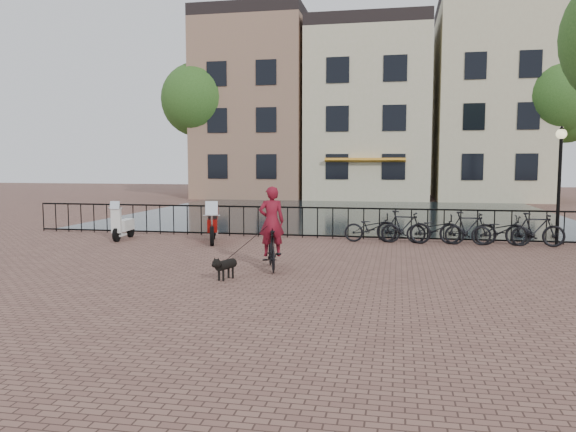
% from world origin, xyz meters
% --- Properties ---
extents(ground, '(100.00, 100.00, 0.00)m').
position_xyz_m(ground, '(0.00, 0.00, 0.00)').
color(ground, brown).
rests_on(ground, ground).
extents(canal_water, '(20.00, 20.00, 0.00)m').
position_xyz_m(canal_water, '(0.00, 17.30, 0.00)').
color(canal_water, black).
rests_on(canal_water, ground).
extents(railing, '(20.00, 0.05, 1.02)m').
position_xyz_m(railing, '(0.00, 8.00, 0.50)').
color(railing, black).
rests_on(railing, ground).
extents(canal_house_left, '(7.50, 9.00, 12.80)m').
position_xyz_m(canal_house_left, '(-7.50, 30.00, 6.40)').
color(canal_house_left, '#907054').
rests_on(canal_house_left, ground).
extents(canal_house_mid, '(8.00, 9.50, 11.80)m').
position_xyz_m(canal_house_mid, '(0.50, 30.00, 5.90)').
color(canal_house_mid, '#C2BF93').
rests_on(canal_house_mid, ground).
extents(canal_house_right, '(7.00, 9.00, 13.30)m').
position_xyz_m(canal_house_right, '(8.50, 30.00, 6.65)').
color(canal_house_right, '#C2B690').
rests_on(canal_house_right, ground).
extents(tree_far_left, '(5.04, 5.04, 9.27)m').
position_xyz_m(tree_far_left, '(-11.00, 27.00, 6.73)').
color(tree_far_left, black).
rests_on(tree_far_left, ground).
extents(tree_far_right, '(4.76, 4.76, 8.76)m').
position_xyz_m(tree_far_right, '(12.00, 27.00, 6.35)').
color(tree_far_right, black).
rests_on(tree_far_right, ground).
extents(lamp_post, '(0.30, 0.30, 3.45)m').
position_xyz_m(lamp_post, '(7.20, 7.60, 2.38)').
color(lamp_post, black).
rests_on(lamp_post, ground).
extents(cyclist, '(0.93, 1.71, 2.25)m').
position_xyz_m(cyclist, '(-0.28, 2.47, 0.86)').
color(cyclist, black).
rests_on(cyclist, ground).
extents(dog, '(0.47, 0.79, 0.51)m').
position_xyz_m(dog, '(-0.98, 1.18, 0.25)').
color(dog, black).
rests_on(dog, ground).
extents(motorcycle, '(0.99, 1.96, 1.36)m').
position_xyz_m(motorcycle, '(-3.06, 6.42, 0.68)').
color(motorcycle, maroon).
rests_on(motorcycle, ground).
extents(scooter, '(0.51, 1.43, 1.31)m').
position_xyz_m(scooter, '(-6.08, 6.49, 0.65)').
color(scooter, silver).
rests_on(scooter, ground).
extents(parked_bike_0, '(1.74, 0.69, 0.90)m').
position_xyz_m(parked_bike_0, '(1.80, 7.40, 0.45)').
color(parked_bike_0, black).
rests_on(parked_bike_0, ground).
extents(parked_bike_1, '(1.72, 0.74, 1.00)m').
position_xyz_m(parked_bike_1, '(2.75, 7.40, 0.50)').
color(parked_bike_1, black).
rests_on(parked_bike_1, ground).
extents(parked_bike_2, '(1.74, 0.65, 0.90)m').
position_xyz_m(parked_bike_2, '(3.70, 7.40, 0.45)').
color(parked_bike_2, black).
rests_on(parked_bike_2, ground).
extents(parked_bike_3, '(1.67, 0.48, 1.00)m').
position_xyz_m(parked_bike_3, '(4.65, 7.40, 0.50)').
color(parked_bike_3, black).
rests_on(parked_bike_3, ground).
extents(parked_bike_4, '(1.75, 0.70, 0.90)m').
position_xyz_m(parked_bike_4, '(5.60, 7.40, 0.45)').
color(parked_bike_4, black).
rests_on(parked_bike_4, ground).
extents(parked_bike_5, '(1.69, 0.56, 1.00)m').
position_xyz_m(parked_bike_5, '(6.55, 7.40, 0.50)').
color(parked_bike_5, black).
rests_on(parked_bike_5, ground).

